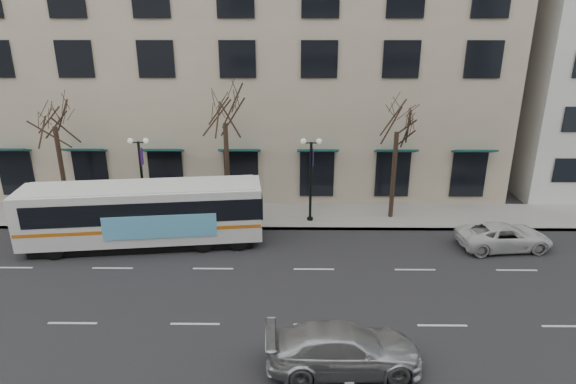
{
  "coord_description": "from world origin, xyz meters",
  "views": [
    {
      "loc": [
        3.94,
        -18.79,
        11.62
      ],
      "look_at": [
        3.72,
        2.46,
        4.0
      ],
      "focal_mm": 30.0,
      "sensor_mm": 36.0,
      "label": 1
    }
  ],
  "objects_px": {
    "city_bus": "(145,213)",
    "lamp_post_left": "(142,176)",
    "tree_far_left": "(52,110)",
    "lamp_post_right": "(311,176)",
    "tree_far_right": "(398,116)",
    "tree_far_mid": "(224,107)",
    "white_pickup": "(504,236)",
    "silver_car": "(344,348)"
  },
  "relations": [
    {
      "from": "city_bus",
      "to": "white_pickup",
      "type": "relative_size",
      "value": 2.61
    },
    {
      "from": "lamp_post_right",
      "to": "silver_car",
      "type": "relative_size",
      "value": 0.95
    },
    {
      "from": "tree_far_right",
      "to": "city_bus",
      "type": "height_order",
      "value": "tree_far_right"
    },
    {
      "from": "lamp_post_left",
      "to": "lamp_post_right",
      "type": "bearing_deg",
      "value": 0.0
    },
    {
      "from": "city_bus",
      "to": "tree_far_mid",
      "type": "bearing_deg",
      "value": 36.87
    },
    {
      "from": "tree_far_left",
      "to": "lamp_post_left",
      "type": "distance_m",
      "value": 6.29
    },
    {
      "from": "lamp_post_right",
      "to": "lamp_post_left",
      "type": "bearing_deg",
      "value": 180.0
    },
    {
      "from": "tree_far_mid",
      "to": "city_bus",
      "type": "bearing_deg",
      "value": -136.21
    },
    {
      "from": "lamp_post_left",
      "to": "white_pickup",
      "type": "relative_size",
      "value": 1.06
    },
    {
      "from": "tree_far_left",
      "to": "lamp_post_right",
      "type": "relative_size",
      "value": 1.6
    },
    {
      "from": "tree_far_mid",
      "to": "lamp_post_left",
      "type": "bearing_deg",
      "value": -173.15
    },
    {
      "from": "tree_far_right",
      "to": "lamp_post_left",
      "type": "bearing_deg",
      "value": -177.71
    },
    {
      "from": "tree_far_left",
      "to": "lamp_post_right",
      "type": "xyz_separation_m",
      "value": [
        15.01,
        -0.6,
        -3.75
      ]
    },
    {
      "from": "lamp_post_left",
      "to": "silver_car",
      "type": "bearing_deg",
      "value": -50.42
    },
    {
      "from": "tree_far_right",
      "to": "lamp_post_left",
      "type": "xyz_separation_m",
      "value": [
        -14.99,
        -0.6,
        -3.48
      ]
    },
    {
      "from": "lamp_post_left",
      "to": "city_bus",
      "type": "distance_m",
      "value": 3.54
    },
    {
      "from": "lamp_post_right",
      "to": "city_bus",
      "type": "height_order",
      "value": "lamp_post_right"
    },
    {
      "from": "city_bus",
      "to": "lamp_post_left",
      "type": "bearing_deg",
      "value": 100.53
    },
    {
      "from": "tree_far_left",
      "to": "lamp_post_right",
      "type": "bearing_deg",
      "value": -2.29
    },
    {
      "from": "city_bus",
      "to": "white_pickup",
      "type": "xyz_separation_m",
      "value": [
        19.28,
        -0.18,
        -1.19
      ]
    },
    {
      "from": "lamp_post_right",
      "to": "silver_car",
      "type": "xyz_separation_m",
      "value": [
        0.75,
        -13.0,
        -2.15
      ]
    },
    {
      "from": "tree_far_mid",
      "to": "lamp_post_right",
      "type": "bearing_deg",
      "value": -6.83
    },
    {
      "from": "lamp_post_right",
      "to": "city_bus",
      "type": "relative_size",
      "value": 0.4
    },
    {
      "from": "tree_far_right",
      "to": "white_pickup",
      "type": "bearing_deg",
      "value": -37.05
    },
    {
      "from": "tree_far_mid",
      "to": "lamp_post_right",
      "type": "relative_size",
      "value": 1.64
    },
    {
      "from": "tree_far_right",
      "to": "lamp_post_left",
      "type": "height_order",
      "value": "tree_far_right"
    },
    {
      "from": "tree_far_right",
      "to": "white_pickup",
      "type": "height_order",
      "value": "tree_far_right"
    },
    {
      "from": "tree_far_left",
      "to": "city_bus",
      "type": "xyz_separation_m",
      "value": [
        6.02,
        -3.82,
        -4.83
      ]
    },
    {
      "from": "city_bus",
      "to": "white_pickup",
      "type": "distance_m",
      "value": 19.32
    },
    {
      "from": "lamp_post_right",
      "to": "city_bus",
      "type": "xyz_separation_m",
      "value": [
        -8.99,
        -3.22,
        -1.07
      ]
    },
    {
      "from": "city_bus",
      "to": "silver_car",
      "type": "height_order",
      "value": "city_bus"
    },
    {
      "from": "tree_far_left",
      "to": "silver_car",
      "type": "bearing_deg",
      "value": -40.8
    },
    {
      "from": "tree_far_left",
      "to": "city_bus",
      "type": "height_order",
      "value": "tree_far_left"
    },
    {
      "from": "tree_far_right",
      "to": "city_bus",
      "type": "bearing_deg",
      "value": -164.73
    },
    {
      "from": "tree_far_right",
      "to": "silver_car",
      "type": "distance_m",
      "value": 15.32
    },
    {
      "from": "silver_car",
      "to": "lamp_post_left",
      "type": "bearing_deg",
      "value": 36.6
    },
    {
      "from": "tree_far_mid",
      "to": "white_pickup",
      "type": "bearing_deg",
      "value": -14.65
    },
    {
      "from": "tree_far_left",
      "to": "city_bus",
      "type": "relative_size",
      "value": 0.65
    },
    {
      "from": "white_pickup",
      "to": "silver_car",
      "type": "bearing_deg",
      "value": 129.53
    },
    {
      "from": "tree_far_mid",
      "to": "city_bus",
      "type": "distance_m",
      "value": 7.47
    },
    {
      "from": "tree_far_mid",
      "to": "white_pickup",
      "type": "height_order",
      "value": "tree_far_mid"
    },
    {
      "from": "tree_far_right",
      "to": "lamp_post_right",
      "type": "height_order",
      "value": "tree_far_right"
    }
  ]
}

